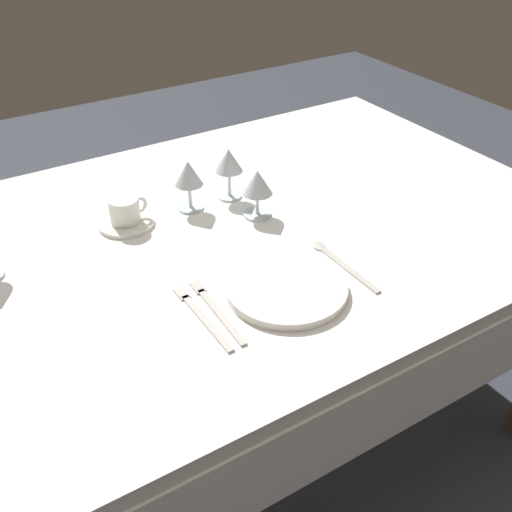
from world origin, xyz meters
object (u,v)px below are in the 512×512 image
object	(u,v)px
coffee_cup_left	(125,210)
wine_glass_left	(257,185)
dinner_plate	(287,288)
wine_glass_far	(189,176)
spoon_soup	(337,260)
wine_glass_right	(229,163)
fork_inner	(200,315)
fork_outer	(215,309)

from	to	relation	value
coffee_cup_left	wine_glass_left	distance (m)	0.32
dinner_plate	wine_glass_far	size ratio (longest dim) A/B	1.92
dinner_plate	wine_glass_far	xyz separation A→B (m)	(-0.01, 0.41, 0.08)
dinner_plate	coffee_cup_left	bearing A→B (deg)	112.78
spoon_soup	coffee_cup_left	bearing A→B (deg)	130.68
coffee_cup_left	wine_glass_right	bearing A→B (deg)	-2.41
spoon_soup	wine_glass_left	world-z (taller)	wine_glass_left
wine_glass_left	dinner_plate	bearing A→B (deg)	-110.96
dinner_plate	spoon_soup	size ratio (longest dim) A/B	1.12
wine_glass_left	wine_glass_far	bearing A→B (deg)	137.04
dinner_plate	coffee_cup_left	xyz separation A→B (m)	(-0.18, 0.43, 0.03)
fork_inner	coffee_cup_left	world-z (taller)	coffee_cup_left
coffee_cup_left	dinner_plate	bearing A→B (deg)	-67.22
dinner_plate	wine_glass_right	size ratio (longest dim) A/B	1.86
coffee_cup_left	wine_glass_far	size ratio (longest dim) A/B	0.73
coffee_cup_left	wine_glass_far	xyz separation A→B (m)	(0.17, -0.01, 0.05)
wine_glass_left	wine_glass_right	distance (m)	0.12
wine_glass_right	fork_inner	bearing A→B (deg)	-126.62
coffee_cup_left	wine_glass_far	distance (m)	0.18
fork_outer	wine_glass_far	bearing A→B (deg)	69.92
spoon_soup	wine_glass_left	size ratio (longest dim) A/B	1.84
dinner_plate	spoon_soup	distance (m)	0.16
dinner_plate	wine_glass_far	distance (m)	0.42
wine_glass_left	wine_glass_right	bearing A→B (deg)	95.87
fork_inner	wine_glass_right	bearing A→B (deg)	53.38
spoon_soup	wine_glass_far	xyz separation A→B (m)	(-0.17, 0.38, 0.09)
fork_outer	wine_glass_right	bearing A→B (deg)	56.62
dinner_plate	fork_inner	bearing A→B (deg)	172.49
dinner_plate	fork_inner	world-z (taller)	dinner_plate
wine_glass_far	fork_outer	bearing A→B (deg)	-110.08
wine_glass_far	spoon_soup	bearing A→B (deg)	-65.91
dinner_plate	spoon_soup	bearing A→B (deg)	12.32
fork_outer	wine_glass_far	size ratio (longest dim) A/B	1.69
fork_inner	wine_glass_left	size ratio (longest dim) A/B	1.82
spoon_soup	wine_glass_right	world-z (taller)	wine_glass_right
fork_outer	fork_inner	xyz separation A→B (m)	(-0.03, -0.00, -0.00)
fork_outer	spoon_soup	bearing A→B (deg)	1.49
dinner_plate	fork_outer	distance (m)	0.16
wine_glass_right	wine_glass_far	distance (m)	0.11
fork_outer	wine_glass_right	xyz separation A→B (m)	(0.26, 0.39, 0.10)
wine_glass_right	wine_glass_far	size ratio (longest dim) A/B	1.03
fork_inner	coffee_cup_left	xyz separation A→B (m)	(0.01, 0.40, 0.04)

